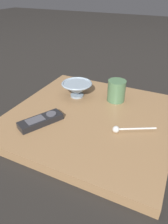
{
  "coord_description": "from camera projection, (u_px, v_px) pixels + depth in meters",
  "views": [
    {
      "loc": [
        -0.26,
        0.59,
        0.45
      ],
      "look_at": [
        0.02,
        0.03,
        0.05
      ],
      "focal_mm": 33.73,
      "sensor_mm": 36.0,
      "label": 1
    }
  ],
  "objects": [
    {
      "name": "ground_plane",
      "position": [
        91.0,
        122.0,
        0.78
      ],
      "size": [
        6.0,
        6.0,
        0.0
      ],
      "primitive_type": "plane",
      "color": "black"
    },
    {
      "name": "coffee_mug",
      "position": [
        116.0,
        91.0,
        0.83
      ],
      "size": [
        0.07,
        0.07,
        0.09
      ],
      "color": "#4C724C",
      "rests_on": "table"
    },
    {
      "name": "teaspoon",
      "position": [
        122.0,
        129.0,
        0.67
      ],
      "size": [
        0.13,
        0.08,
        0.02
      ],
      "color": "silver",
      "rests_on": "table"
    },
    {
      "name": "tv_remote_near",
      "position": [
        41.0,
        121.0,
        0.71
      ],
      "size": [
        0.11,
        0.16,
        0.02
      ],
      "color": "black",
      "rests_on": "table"
    },
    {
      "name": "cereal_bowl",
      "position": [
        77.0,
        88.0,
        0.87
      ],
      "size": [
        0.13,
        0.13,
        0.06
      ],
      "color": "#8C9EAD",
      "rests_on": "table"
    },
    {
      "name": "table",
      "position": [
        91.0,
        118.0,
        0.77
      ],
      "size": [
        0.58,
        0.56,
        0.03
      ],
      "color": "#936D47",
      "rests_on": "ground"
    }
  ]
}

